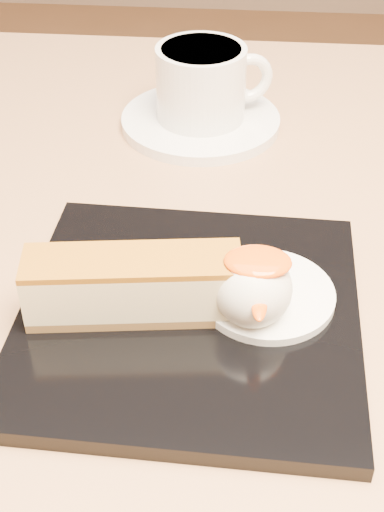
# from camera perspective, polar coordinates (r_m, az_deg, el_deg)

# --- Properties ---
(table) EXTENTS (0.80, 0.80, 0.72)m
(table) POSITION_cam_1_polar(r_m,az_deg,el_deg) (0.64, -3.25, -10.13)
(table) COLOR black
(table) RESTS_ON ground
(dessert_plate) EXTENTS (0.23, 0.23, 0.01)m
(dessert_plate) POSITION_cam_1_polar(r_m,az_deg,el_deg) (0.47, -0.21, -4.76)
(dessert_plate) COLOR black
(dessert_plate) RESTS_ON table
(cheesecake) EXTENTS (0.14, 0.05, 0.04)m
(cheesecake) POSITION_cam_1_polar(r_m,az_deg,el_deg) (0.45, -4.72, -2.35)
(cheesecake) COLOR brown
(cheesecake) RESTS_ON dessert_plate
(cream_smear) EXTENTS (0.09, 0.09, 0.01)m
(cream_smear) POSITION_cam_1_polar(r_m,az_deg,el_deg) (0.47, 6.00, -3.06)
(cream_smear) COLOR white
(cream_smear) RESTS_ON dessert_plate
(ice_cream_scoop) EXTENTS (0.05, 0.05, 0.05)m
(ice_cream_scoop) POSITION_cam_1_polar(r_m,az_deg,el_deg) (0.44, 4.88, -2.62)
(ice_cream_scoop) COLOR white
(ice_cream_scoop) RESTS_ON cream_smear
(mango_sauce) EXTENTS (0.04, 0.03, 0.01)m
(mango_sauce) POSITION_cam_1_polar(r_m,az_deg,el_deg) (0.43, 5.29, -0.44)
(mango_sauce) COLOR #FF5608
(mango_sauce) RESTS_ON ice_cream_scoop
(mint_sprig) EXTENTS (0.03, 0.02, 0.00)m
(mint_sprig) POSITION_cam_1_polar(r_m,az_deg,el_deg) (0.49, 2.59, -0.67)
(mint_sprig) COLOR #2B8338
(mint_sprig) RESTS_ON cream_smear
(saucer) EXTENTS (0.15, 0.15, 0.01)m
(saucer) POSITION_cam_1_polar(r_m,az_deg,el_deg) (0.69, 0.69, 10.75)
(saucer) COLOR white
(saucer) RESTS_ON table
(coffee_cup) EXTENTS (0.11, 0.08, 0.07)m
(coffee_cup) POSITION_cam_1_polar(r_m,az_deg,el_deg) (0.67, 0.90, 13.77)
(coffee_cup) COLOR white
(coffee_cup) RESTS_ON saucer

